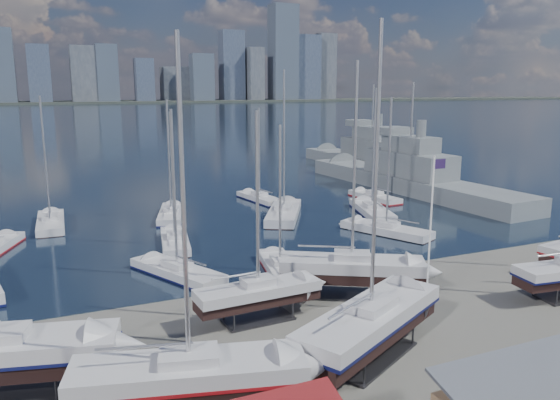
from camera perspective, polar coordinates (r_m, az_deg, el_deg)
name	(u,v)px	position (r m, az deg, el deg)	size (l,w,h in m)	color
ground	(384,324)	(38.25, 10.80, -12.61)	(1400.00, 1400.00, 0.00)	#605E59
water	(75,116)	(339.45, -20.60, 8.26)	(1400.00, 600.00, 0.40)	#1B2D3E
far_shore	(58,102)	(599.00, -22.19, 9.41)	(1400.00, 80.00, 2.20)	#2D332D
skyline	(46,63)	(592.84, -23.23, 13.00)	(639.14, 43.80, 107.69)	#475166
sailboat_cradle_1	(189,377)	(27.48, -9.44, -17.74)	(11.62, 5.82, 17.94)	#2D2D33
sailboat_cradle_2	(258,293)	(37.39, -2.30, -9.69)	(8.71, 2.85, 14.18)	#2D2D33
sailboat_cradle_3	(371,322)	(32.88, 9.45, -12.47)	(12.18, 8.57, 19.13)	#2D2D33
sailboat_cradle_4	(352,268)	(42.01, 7.51, -7.10)	(10.86, 8.00, 17.49)	#2D2D33
sailboat_moored_2	(51,224)	(67.51, -22.83, -2.35)	(3.23, 10.33, 15.45)	black
sailboat_moored_3	(177,273)	(47.02, -10.67, -7.52)	(6.61, 10.00, 14.59)	black
sailboat_moored_4	(175,242)	(56.07, -10.91, -4.36)	(4.19, 9.56, 13.97)	black
sailboat_moored_5	(171,215)	(67.84, -11.28, -1.59)	(5.48, 10.34, 14.88)	black
sailboat_moored_6	(280,268)	(47.38, 0.01, -7.16)	(4.14, 9.14, 13.20)	black
sailboat_moored_7	(284,215)	(66.66, 0.41, -1.58)	(9.02, 12.35, 18.49)	black
sailboat_moored_8	(260,199)	(76.39, -2.15, 0.10)	(3.87, 9.32, 13.51)	black
sailboat_moored_9	(386,231)	(60.32, 11.03, -3.23)	(6.79, 10.41, 15.32)	black
sailboat_moored_10	(372,212)	(69.30, 9.56, -1.25)	(6.08, 11.33, 16.31)	black
sailboat_moored_11	(374,198)	(78.24, 9.84, 0.21)	(3.41, 9.37, 13.71)	black
naval_ship_east	(408,180)	(86.27, 13.28, 2.05)	(9.78, 44.40, 17.96)	slate
naval_ship_west	(371,160)	(108.72, 9.48, 4.13)	(8.81, 40.36, 17.60)	slate
flagpole	(431,226)	(38.55, 15.54, -2.61)	(0.99, 0.12, 11.15)	white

